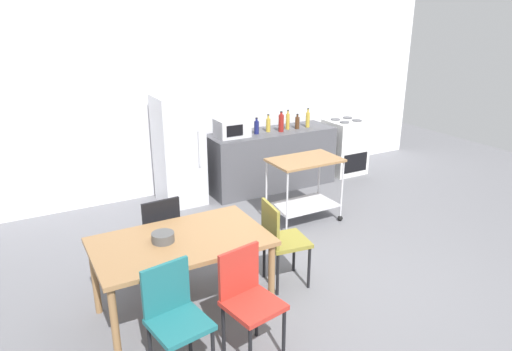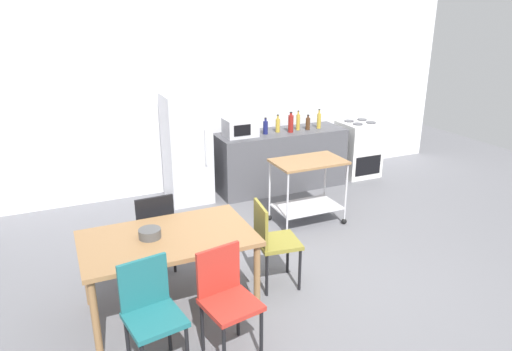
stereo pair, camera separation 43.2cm
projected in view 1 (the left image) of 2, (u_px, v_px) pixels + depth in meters
The scene contains 19 objects.
ground_plane at pixel (324, 280), 4.78m from camera, with size 12.00×12.00×0.00m, color slate.
back_wall at pixel (200, 94), 6.93m from camera, with size 8.40×0.12×2.90m, color white.
kitchen_counter at pixel (271, 159), 7.18m from camera, with size 2.00×0.64×0.90m, color #4C4C51.
dining_table at pixel (181, 248), 4.05m from camera, with size 1.50×0.90×0.75m.
chair_red at pixel (248, 296), 3.62m from camera, with size 0.47×0.47×0.89m.
chair_olive at pixel (281, 238), 4.55m from camera, with size 0.45×0.45×0.89m.
chair_teal at pixel (175, 315), 3.40m from camera, with size 0.46×0.46×0.89m.
chair_black at pixel (159, 231), 4.70m from camera, with size 0.42×0.42×0.89m.
stove_oven at pixel (344, 146), 7.86m from camera, with size 0.60×0.61×0.92m.
refrigerator at pixel (179, 150), 6.49m from camera, with size 0.60×0.63×1.55m.
kitchen_cart at pixel (304, 180), 5.96m from camera, with size 0.91×0.57×0.85m.
microwave at pixel (232, 128), 6.68m from camera, with size 0.46×0.35×0.26m.
bottle_sesame_oil at pixel (257, 127), 6.83m from camera, with size 0.07×0.07×0.24m.
bottle_wine at pixel (268, 125), 6.96m from camera, with size 0.07×0.07×0.26m.
bottle_soy_sauce at pixel (281, 123), 6.95m from camera, with size 0.08×0.08×0.31m.
bottle_olive_oil at pixel (288, 121), 7.09m from camera, with size 0.06×0.06×0.30m.
bottle_soda at pixel (297, 122), 7.14m from camera, with size 0.07×0.07×0.23m.
bottle_hot_sauce at pixel (308, 119), 7.23m from camera, with size 0.06×0.06×0.30m.
fruit_bowl at pixel (163, 237), 3.97m from camera, with size 0.19×0.19×0.08m, color #4C4C4C.
Camera 1 is at (-2.62, -3.28, 2.62)m, focal length 32.57 mm.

